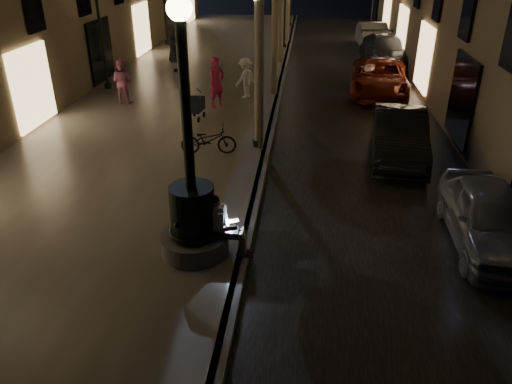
# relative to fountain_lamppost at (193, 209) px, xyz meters

# --- Properties ---
(ground) EXTENTS (120.00, 120.00, 0.00)m
(ground) POSITION_rel_fountain_lamppost_xyz_m (1.00, 13.00, -1.21)
(ground) COLOR black
(ground) RESTS_ON ground
(cobble_lane) EXTENTS (6.00, 45.00, 0.02)m
(cobble_lane) POSITION_rel_fountain_lamppost_xyz_m (4.00, 13.00, -1.20)
(cobble_lane) COLOR black
(cobble_lane) RESTS_ON ground
(promenade) EXTENTS (8.00, 45.00, 0.20)m
(promenade) POSITION_rel_fountain_lamppost_xyz_m (-3.00, 13.00, -1.11)
(promenade) COLOR #646058
(promenade) RESTS_ON ground
(curb_strip) EXTENTS (0.25, 45.00, 0.20)m
(curb_strip) POSITION_rel_fountain_lamppost_xyz_m (1.00, 13.00, -1.11)
(curb_strip) COLOR #59595B
(curb_strip) RESTS_ON ground
(fountain_lamppost) EXTENTS (1.40, 1.40, 5.21)m
(fountain_lamppost) POSITION_rel_fountain_lamppost_xyz_m (0.00, 0.00, 0.00)
(fountain_lamppost) COLOR #59595B
(fountain_lamppost) RESTS_ON promenade
(seated_man_laptop) EXTENTS (0.96, 0.33, 1.33)m
(seated_man_laptop) POSITION_rel_fountain_lamppost_xyz_m (0.61, 0.00, -0.31)
(seated_man_laptop) COLOR gray
(seated_man_laptop) RESTS_ON promenade
(lamp_curb_a) EXTENTS (0.36, 0.36, 4.81)m
(lamp_curb_a) POSITION_rel_fountain_lamppost_xyz_m (0.70, 6.00, 2.02)
(lamp_curb_a) COLOR black
(lamp_curb_a) RESTS_ON promenade
(lamp_curb_b) EXTENTS (0.36, 0.36, 4.81)m
(lamp_curb_b) POSITION_rel_fountain_lamppost_xyz_m (0.70, 14.00, 2.02)
(lamp_curb_b) COLOR black
(lamp_curb_b) RESTS_ON promenade
(lamp_left_b) EXTENTS (0.36, 0.36, 4.81)m
(lamp_left_b) POSITION_rel_fountain_lamppost_xyz_m (-6.40, 12.00, 2.02)
(lamp_left_b) COLOR black
(lamp_left_b) RESTS_ON promenade
(stroller) EXTENTS (0.53, 1.07, 1.08)m
(stroller) POSITION_rel_fountain_lamppost_xyz_m (-1.73, 8.31, -0.47)
(stroller) COLOR black
(stroller) RESTS_ON promenade
(car_front) EXTENTS (1.68, 3.97, 1.34)m
(car_front) POSITION_rel_fountain_lamppost_xyz_m (6.20, 1.23, -0.54)
(car_front) COLOR #929499
(car_front) RESTS_ON ground
(car_second) EXTENTS (1.94, 4.51, 1.45)m
(car_second) POSITION_rel_fountain_lamppost_xyz_m (5.00, 5.96, -0.49)
(car_second) COLOR black
(car_second) RESTS_ON ground
(car_third) EXTENTS (2.82, 5.28, 1.41)m
(car_third) POSITION_rel_fountain_lamppost_xyz_m (5.23, 13.05, -0.50)
(car_third) COLOR maroon
(car_third) RESTS_ON ground
(car_rear) EXTENTS (2.56, 5.27, 1.48)m
(car_rear) POSITION_rel_fountain_lamppost_xyz_m (6.20, 18.66, -0.47)
(car_rear) COLOR #323338
(car_rear) RESTS_ON ground
(car_fifth) EXTENTS (1.73, 4.58, 1.49)m
(car_fifth) POSITION_rel_fountain_lamppost_xyz_m (5.98, 22.94, -0.47)
(car_fifth) COLOR #979792
(car_fifth) RESTS_ON ground
(pedestrian_red) EXTENTS (0.80, 0.82, 1.90)m
(pedestrian_red) POSITION_rel_fountain_lamppost_xyz_m (-1.24, 9.89, -0.06)
(pedestrian_red) COLOR #C52753
(pedestrian_red) RESTS_ON promenade
(pedestrian_pink) EXTENTS (0.94, 0.80, 1.71)m
(pedestrian_pink) POSITION_rel_fountain_lamppost_xyz_m (-5.00, 10.04, -0.16)
(pedestrian_pink) COLOR #CA6B9B
(pedestrian_pink) RESTS_ON promenade
(pedestrian_white) EXTENTS (1.08, 1.18, 1.60)m
(pedestrian_white) POSITION_rel_fountain_lamppost_xyz_m (-0.31, 11.26, -0.21)
(pedestrian_white) COLOR white
(pedestrian_white) RESTS_ON promenade
(pedestrian_blue) EXTENTS (0.73, 1.09, 1.72)m
(pedestrian_blue) POSITION_rel_fountain_lamppost_xyz_m (-4.14, 15.35, -0.15)
(pedestrian_blue) COLOR navy
(pedestrian_blue) RESTS_ON promenade
(pedestrian_dark) EXTENTS (0.64, 0.87, 1.64)m
(pedestrian_dark) POSITION_rel_fountain_lamppost_xyz_m (-4.87, 17.42, -0.19)
(pedestrian_dark) COLOR #2D2E32
(pedestrian_dark) RESTS_ON promenade
(bicycle) EXTENTS (1.73, 0.79, 0.88)m
(bicycle) POSITION_rel_fountain_lamppost_xyz_m (-0.69, 5.23, -0.57)
(bicycle) COLOR black
(bicycle) RESTS_ON promenade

